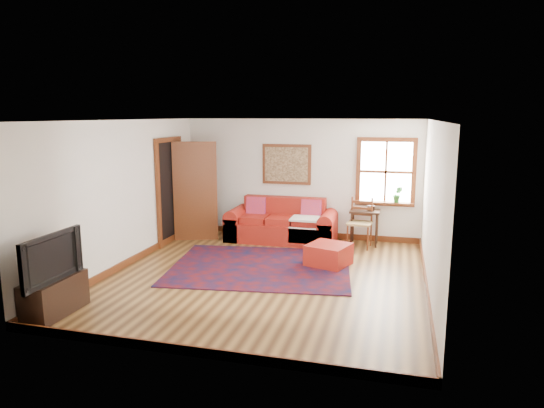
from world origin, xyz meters
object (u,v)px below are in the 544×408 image
(side_table, at_px, (365,216))
(ladder_back_chair, at_px, (360,221))
(red_ottoman, at_px, (329,255))
(red_leather_sofa, at_px, (282,227))
(media_cabinet, at_px, (55,296))

(side_table, distance_m, ladder_back_chair, 0.20)
(red_ottoman, height_order, side_table, side_table)
(red_ottoman, bearing_deg, ladder_back_chair, 90.85)
(red_leather_sofa, bearing_deg, media_cabinet, -114.04)
(red_ottoman, distance_m, side_table, 1.67)
(side_table, bearing_deg, media_cabinet, -128.86)
(media_cabinet, bearing_deg, red_leather_sofa, 65.96)
(red_ottoman, bearing_deg, side_table, 90.29)
(red_leather_sofa, xyz_separation_m, media_cabinet, (-1.99, -4.45, -0.04))
(red_leather_sofa, bearing_deg, side_table, 3.33)
(red_leather_sofa, height_order, side_table, red_leather_sofa)
(ladder_back_chair, bearing_deg, media_cabinet, -129.43)
(red_ottoman, bearing_deg, red_leather_sofa, 147.29)
(red_leather_sofa, height_order, ladder_back_chair, ladder_back_chair)
(red_leather_sofa, distance_m, ladder_back_chair, 1.63)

